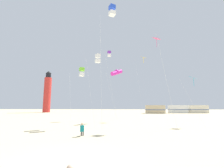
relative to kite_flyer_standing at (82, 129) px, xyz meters
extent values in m
plane|color=beige|center=(1.15, -6.76, -0.61)|extent=(200.00, 200.00, 0.00)
sphere|color=beige|center=(2.15, -9.42, 0.45)|extent=(0.20, 0.20, 0.20)
cube|color=#147F84|center=(0.02, -0.08, 0.07)|extent=(0.38, 0.28, 0.52)
sphere|color=#D8A87F|center=(0.02, -0.08, 0.45)|extent=(0.20, 0.20, 0.20)
cylinder|color=#2D2D38|center=(0.06, 0.11, -0.17)|extent=(0.20, 0.38, 0.13)
cylinder|color=#2D2D38|center=(0.03, 0.27, -0.40)|extent=(0.11, 0.11, 0.42)
cylinder|color=#2D2D38|center=(-0.10, 0.08, -0.17)|extent=(0.20, 0.38, 0.13)
cylinder|color=#2D2D38|center=(-0.13, 0.24, -0.40)|extent=(0.11, 0.11, 0.42)
cylinder|color=silver|center=(1.42, 15.73, 6.20)|extent=(2.58, 0.87, 13.63)
cube|color=purple|center=(0.99, 17.01, 13.36)|extent=(0.82, 0.82, 0.44)
cube|color=white|center=(0.99, 17.01, 12.66)|extent=(0.82, 0.82, 0.44)
cylinder|color=silver|center=(-0.47, 5.25, 3.92)|extent=(1.67, 1.59, 9.08)
cube|color=white|center=(0.32, 6.07, 8.81)|extent=(0.82, 0.82, 0.44)
cube|color=white|center=(0.32, 6.07, 8.11)|extent=(0.82, 0.82, 0.44)
cylinder|color=silver|center=(6.94, 15.36, 5.54)|extent=(1.28, 2.16, 12.32)
cube|color=yellow|center=(8.01, 15.99, 11.70)|extent=(1.22, 1.22, 0.40)
cylinder|color=yellow|center=(8.01, 15.99, 11.05)|extent=(0.04, 0.04, 1.10)
cylinder|color=silver|center=(-2.98, 5.12, 2.96)|extent=(1.33, 2.43, 7.16)
cube|color=#72D12D|center=(-1.77, 5.78, 6.89)|extent=(0.82, 0.82, 0.44)
cube|color=white|center=(-1.77, 5.78, 6.19)|extent=(0.82, 0.82, 0.44)
cylinder|color=silver|center=(1.47, 1.05, 5.84)|extent=(0.65, 2.24, 12.91)
cube|color=blue|center=(2.58, 1.36, 12.65)|extent=(0.82, 0.82, 0.44)
cube|color=white|center=(2.58, 1.36, 11.95)|extent=(0.82, 0.82, 0.44)
cylinder|color=silver|center=(8.91, 4.56, 5.16)|extent=(2.33, 1.34, 11.55)
cube|color=#E54C8C|center=(8.25, 5.72, 10.94)|extent=(1.22, 1.22, 0.40)
cylinder|color=#E54C8C|center=(8.25, 5.72, 10.29)|extent=(0.04, 0.04, 1.10)
cylinder|color=silver|center=(12.64, 6.82, 2.66)|extent=(2.06, 2.00, 6.56)
cube|color=#1EB2D1|center=(13.63, 7.84, 5.94)|extent=(1.22, 1.22, 0.40)
cylinder|color=#1EB2D1|center=(13.63, 7.84, 5.29)|extent=(0.04, 0.04, 1.10)
cylinder|color=silver|center=(1.87, 11.00, 3.57)|extent=(1.94, 1.70, 8.38)
cylinder|color=#D826A5|center=(2.71, 11.96, 7.76)|extent=(2.17, 2.34, 1.48)
sphere|color=#D826A5|center=(2.71, 11.96, 7.91)|extent=(0.76, 0.76, 0.76)
cylinder|color=red|center=(-26.46, 45.26, 6.39)|extent=(2.80, 2.80, 14.00)
cylinder|color=black|center=(-26.46, 45.26, 14.29)|extent=(2.00, 2.00, 1.80)
cone|color=black|center=(-26.46, 45.26, 15.69)|extent=(2.20, 2.20, 1.00)
cube|color=#C6B28C|center=(15.03, 39.56, 0.79)|extent=(6.49, 2.55, 2.80)
cube|color=#4C608C|center=(15.03, 39.56, 0.65)|extent=(6.53, 2.60, 0.24)
cube|color=white|center=(23.73, 42.55, 0.79)|extent=(6.53, 2.70, 2.80)
cube|color=#4C608C|center=(23.73, 42.55, 0.65)|extent=(6.58, 2.74, 0.24)
cube|color=beige|center=(30.97, 42.87, 0.79)|extent=(6.57, 2.82, 2.80)
cube|color=#4C608C|center=(30.97, 42.87, 0.65)|extent=(6.61, 2.87, 0.24)
camera|label=1|loc=(3.52, -13.57, 2.08)|focal=24.07mm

